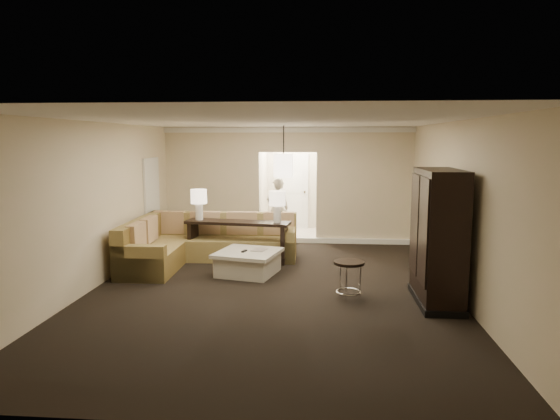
# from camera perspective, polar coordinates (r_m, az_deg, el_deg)

# --- Properties ---
(ground) EXTENTS (8.00, 8.00, 0.00)m
(ground) POSITION_cam_1_polar(r_m,az_deg,el_deg) (8.45, -1.01, -9.17)
(ground) COLOR black
(ground) RESTS_ON ground
(wall_back) EXTENTS (6.00, 0.04, 2.80)m
(wall_back) POSITION_cam_1_polar(r_m,az_deg,el_deg) (12.10, 0.87, 2.83)
(wall_back) COLOR beige
(wall_back) RESTS_ON ground
(wall_front) EXTENTS (6.00, 0.04, 2.80)m
(wall_front) POSITION_cam_1_polar(r_m,az_deg,el_deg) (4.25, -6.50, -6.98)
(wall_front) COLOR beige
(wall_front) RESTS_ON ground
(wall_left) EXTENTS (0.04, 8.00, 2.80)m
(wall_left) POSITION_cam_1_polar(r_m,az_deg,el_deg) (8.95, -20.51, 0.48)
(wall_left) COLOR beige
(wall_left) RESTS_ON ground
(wall_right) EXTENTS (0.04, 8.00, 2.80)m
(wall_right) POSITION_cam_1_polar(r_m,az_deg,el_deg) (8.39, 19.80, 0.04)
(wall_right) COLOR beige
(wall_right) RESTS_ON ground
(ceiling) EXTENTS (6.00, 8.00, 0.02)m
(ceiling) POSITION_cam_1_polar(r_m,az_deg,el_deg) (8.07, -1.06, 10.18)
(ceiling) COLOR white
(ceiling) RESTS_ON wall_back
(crown_molding) EXTENTS (6.00, 0.10, 0.12)m
(crown_molding) POSITION_cam_1_polar(r_m,az_deg,el_deg) (12.01, 0.87, 9.14)
(crown_molding) COLOR white
(crown_molding) RESTS_ON wall_back
(baseboard) EXTENTS (6.00, 0.10, 0.12)m
(baseboard) POSITION_cam_1_polar(r_m,az_deg,el_deg) (12.25, 0.84, -3.45)
(baseboard) COLOR white
(baseboard) RESTS_ON ground
(side_door) EXTENTS (0.05, 0.90, 2.10)m
(side_door) POSITION_cam_1_polar(r_m,az_deg,el_deg) (11.56, -14.40, 0.59)
(side_door) COLOR white
(side_door) RESTS_ON ground
(foyer) EXTENTS (1.44, 2.02, 2.80)m
(foyer) POSITION_cam_1_polar(r_m,az_deg,el_deg) (13.45, 1.26, 2.92)
(foyer) COLOR silver
(foyer) RESTS_ON ground
(sectional_sofa) EXTENTS (3.21, 2.56, 0.96)m
(sectional_sofa) POSITION_cam_1_polar(r_m,az_deg,el_deg) (10.40, -9.22, -3.81)
(sectional_sofa) COLOR brown
(sectional_sofa) RESTS_ON ground
(coffee_table) EXTENTS (1.31, 1.31, 0.46)m
(coffee_table) POSITION_cam_1_polar(r_m,az_deg,el_deg) (9.41, -3.66, -5.97)
(coffee_table) COLOR silver
(coffee_table) RESTS_ON ground
(console_table) EXTENTS (2.21, 0.76, 0.84)m
(console_table) POSITION_cam_1_polar(r_m,az_deg,el_deg) (10.37, -4.84, -3.12)
(console_table) COLOR black
(console_table) RESTS_ON ground
(armoire) EXTENTS (0.61, 1.43, 2.06)m
(armoire) POSITION_cam_1_polar(r_m,az_deg,el_deg) (7.97, 17.56, -3.27)
(armoire) COLOR black
(armoire) RESTS_ON ground
(drink_table) EXTENTS (0.48, 0.48, 0.61)m
(drink_table) POSITION_cam_1_polar(r_m,az_deg,el_deg) (7.99, 7.88, -7.02)
(drink_table) COLOR black
(drink_table) RESTS_ON ground
(table_lamp_left) EXTENTS (0.33, 0.33, 0.64)m
(table_lamp_left) POSITION_cam_1_polar(r_m,az_deg,el_deg) (10.52, -9.26, 1.19)
(table_lamp_left) COLOR white
(table_lamp_left) RESTS_ON console_table
(table_lamp_right) EXTENTS (0.33, 0.33, 0.64)m
(table_lamp_right) POSITION_cam_1_polar(r_m,az_deg,el_deg) (10.04, -0.32, 0.97)
(table_lamp_right) COLOR white
(table_lamp_right) RESTS_ON console_table
(pendant_light) EXTENTS (0.38, 0.38, 1.09)m
(pendant_light) POSITION_cam_1_polar(r_m,az_deg,el_deg) (10.77, 0.41, 5.13)
(pendant_light) COLOR black
(pendant_light) RESTS_ON ceiling
(person) EXTENTS (0.71, 0.56, 1.73)m
(person) POSITION_cam_1_polar(r_m,az_deg,el_deg) (12.48, -0.28, 0.51)
(person) COLOR beige
(person) RESTS_ON ground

